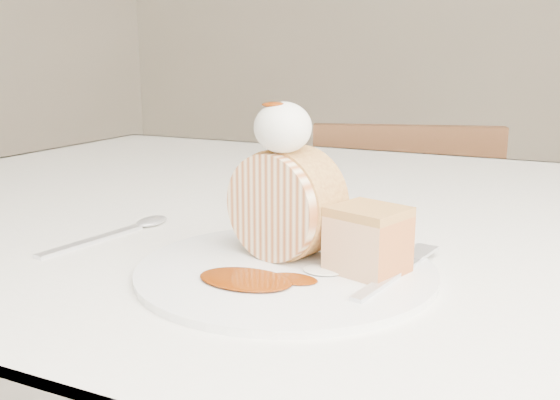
% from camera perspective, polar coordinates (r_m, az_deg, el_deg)
% --- Properties ---
extents(table, '(1.40, 0.90, 0.75)m').
position_cam_1_polar(table, '(0.74, 8.76, -7.80)').
color(table, silver).
rests_on(table, ground).
extents(chair_far, '(0.47, 0.47, 0.79)m').
position_cam_1_polar(chair_far, '(1.42, 10.82, -6.55)').
color(chair_far, brown).
rests_on(chair_far, ground).
extents(plate, '(0.30, 0.30, 0.01)m').
position_cam_1_polar(plate, '(0.51, 0.54, -6.43)').
color(plate, white).
rests_on(plate, table).
extents(roulade_slice, '(0.10, 0.07, 0.09)m').
position_cam_1_polar(roulade_slice, '(0.52, 0.51, -0.36)').
color(roulade_slice, beige).
rests_on(roulade_slice, plate).
extents(cake_chunk, '(0.07, 0.06, 0.04)m').
position_cam_1_polar(cake_chunk, '(0.49, 8.04, -3.99)').
color(cake_chunk, tan).
rests_on(cake_chunk, plate).
extents(whipped_cream, '(0.05, 0.05, 0.04)m').
position_cam_1_polar(whipped_cream, '(0.50, 0.27, 6.64)').
color(whipped_cream, silver).
rests_on(whipped_cream, roulade_slice).
extents(caramel_drizzle, '(0.02, 0.02, 0.01)m').
position_cam_1_polar(caramel_drizzle, '(0.50, -0.40, 9.28)').
color(caramel_drizzle, '#662404').
rests_on(caramel_drizzle, whipped_cream).
extents(caramel_pool, '(0.09, 0.07, 0.00)m').
position_cam_1_polar(caramel_pool, '(0.47, -3.18, -7.22)').
color(caramel_pool, '#662404').
rests_on(caramel_pool, plate).
extents(fork, '(0.04, 0.14, 0.00)m').
position_cam_1_polar(fork, '(0.48, 9.79, -7.13)').
color(fork, silver).
rests_on(fork, plate).
extents(spoon, '(0.04, 0.15, 0.00)m').
position_cam_1_polar(spoon, '(0.61, -16.81, -3.60)').
color(spoon, silver).
rests_on(spoon, table).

